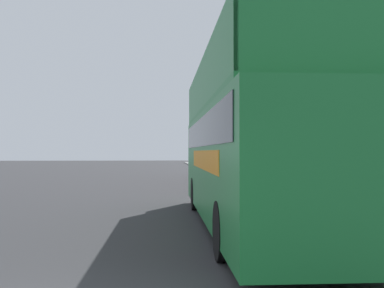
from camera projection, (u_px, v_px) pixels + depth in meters
The scene contains 7 objects.
ground_plane at pixel (138, 186), 25.21m from camera, with size 144.00×144.00×0.00m, color #333335.
sidewalk at pixel (271, 188), 22.71m from camera, with size 2.94×108.00×0.14m.
brick_terrace_rear at pixel (326, 109), 27.31m from camera, with size 6.00×20.16×8.98m.
tour_bus at pixel (248, 153), 11.46m from camera, with size 2.59×11.52×4.20m.
parked_car_ahead_of_bus at pixel (225, 179), 20.99m from camera, with size 1.92×4.45×1.33m.
lamp_post_second at pixel (275, 118), 17.83m from camera, with size 0.35×0.35×4.49m.
lamp_post_third at pixel (240, 123), 26.63m from camera, with size 0.35×0.35×5.11m.
Camera 1 is at (1.19, -4.40, 1.92)m, focal length 42.00 mm.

